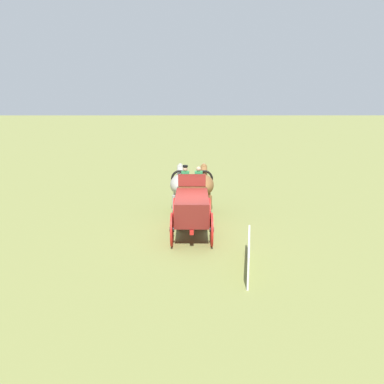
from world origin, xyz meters
name	(u,v)px	position (x,y,z in m)	size (l,w,h in m)	color
ground_plane	(192,236)	(0.00, 0.00, 0.00)	(220.00, 220.00, 0.00)	olive
show_wagon	(192,207)	(0.17, 0.00, 1.24)	(5.95, 1.79, 2.80)	maroon
draft_horse_near	(180,185)	(3.82, 0.63, 1.40)	(3.06, 0.98, 2.28)	#9E998E
draft_horse_off	(205,185)	(3.81, -0.67, 1.40)	(3.20, 0.97, 2.27)	brown
sponsor_banner	(249,254)	(-3.44, -1.96, 0.55)	(3.20, 0.06, 1.10)	silver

